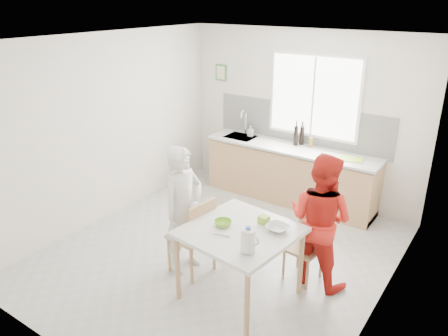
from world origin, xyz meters
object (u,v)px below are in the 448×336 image
(person_white, at_px, (184,210))
(milk_jug, at_px, (248,240))
(dining_table, at_px, (240,237))
(wine_bottle_a, at_px, (296,136))
(wine_bottle_b, at_px, (302,136))
(chair_left, at_px, (195,234))
(bowl_green, at_px, (223,223))
(chair_far, at_px, (307,243))
(person_red, at_px, (320,220))
(bowl_white, at_px, (277,228))

(person_white, bearing_deg, milk_jug, -103.26)
(dining_table, distance_m, milk_jug, 0.48)
(wine_bottle_a, height_order, wine_bottle_b, wine_bottle_a)
(chair_left, height_order, wine_bottle_b, wine_bottle_b)
(milk_jug, bearing_deg, bowl_green, 156.33)
(chair_far, bearing_deg, person_red, 7.96)
(wine_bottle_b, bearing_deg, person_red, -59.23)
(chair_far, xyz_separation_m, milk_jug, (-0.15, -1.08, 0.53))
(wine_bottle_a, bearing_deg, person_red, -56.77)
(dining_table, height_order, bowl_white, bowl_white)
(bowl_green, xyz_separation_m, wine_bottle_b, (-0.40, 2.78, 0.20))
(dining_table, distance_m, bowl_green, 0.24)
(milk_jug, relative_size, wine_bottle_b, 0.84)
(dining_table, xyz_separation_m, bowl_white, (0.33, 0.21, 0.12))
(chair_far, relative_size, wine_bottle_a, 2.52)
(bowl_green, bearing_deg, person_white, 169.28)
(person_red, bearing_deg, chair_far, 7.96)
(person_white, xyz_separation_m, wine_bottle_b, (0.25, 2.65, 0.28))
(chair_far, xyz_separation_m, bowl_green, (-0.64, -0.79, 0.42))
(wine_bottle_b, bearing_deg, bowl_white, -69.84)
(chair_left, bearing_deg, bowl_green, 84.01)
(person_red, relative_size, wine_bottle_a, 4.96)
(bowl_white, bearing_deg, chair_left, -172.04)
(dining_table, relative_size, chair_left, 1.23)
(chair_far, xyz_separation_m, wine_bottle_b, (-1.04, 1.98, 0.63))
(dining_table, relative_size, milk_jug, 4.76)
(chair_left, xyz_separation_m, wine_bottle_a, (0.01, 2.59, 0.54))
(bowl_green, height_order, wine_bottle_a, wine_bottle_a)
(bowl_green, distance_m, milk_jug, 0.58)
(dining_table, bearing_deg, chair_left, 173.59)
(chair_left, bearing_deg, person_white, -90.00)
(person_white, height_order, bowl_white, person_white)
(chair_far, height_order, wine_bottle_b, wine_bottle_b)
(dining_table, height_order, bowl_green, bowl_green)
(person_red, relative_size, bowl_white, 6.68)
(milk_jug, relative_size, wine_bottle_a, 0.79)
(bowl_white, height_order, wine_bottle_a, wine_bottle_a)
(person_red, distance_m, wine_bottle_a, 2.28)
(chair_left, distance_m, wine_bottle_b, 2.73)
(person_white, xyz_separation_m, person_red, (1.43, 0.67, 0.01))
(bowl_green, height_order, wine_bottle_b, wine_bottle_b)
(wine_bottle_a, relative_size, wine_bottle_b, 1.07)
(chair_far, bearing_deg, bowl_green, -122.57)
(chair_far, bearing_deg, person_white, -146.22)
(dining_table, distance_m, wine_bottle_a, 2.76)
(chair_left, xyz_separation_m, wine_bottle_b, (0.07, 2.67, 0.53))
(chair_far, distance_m, person_red, 0.37)
(person_white, distance_m, bowl_white, 1.19)
(dining_table, xyz_separation_m, milk_jug, (0.29, -0.31, 0.22))
(person_white, distance_m, person_red, 1.58)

